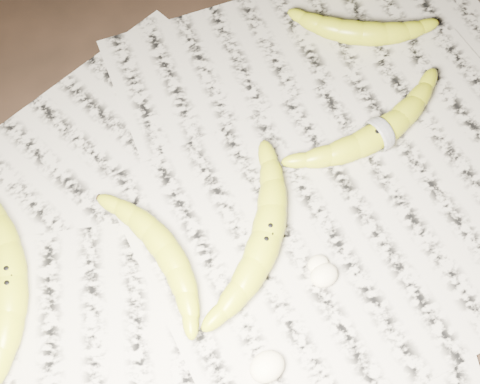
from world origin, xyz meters
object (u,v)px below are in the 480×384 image
banana_left_a (9,281)px  banana_left_b (166,250)px  banana_taped (379,133)px  banana_upper_a (362,32)px  banana_center (266,237)px

banana_left_a → banana_left_b: size_ratio=1.32×
banana_taped → banana_upper_a: banana_taped is taller
banana_center → banana_taped: (0.20, 0.04, -0.00)m
banana_taped → banana_left_a: bearing=170.0°
banana_upper_a → banana_center: bearing=-108.3°
banana_left_a → banana_left_b: banana_left_a is taller
banana_taped → banana_upper_a: bearing=58.1°
banana_left_b → banana_taped: bearing=-92.9°
banana_upper_a → banana_taped: bearing=-81.6°
banana_left_a → banana_center: bearing=-90.7°
banana_taped → banana_upper_a: (0.09, 0.15, -0.00)m
banana_left_b → banana_center: bearing=-116.8°
banana_left_b → banana_center: (0.11, -0.05, 0.00)m
banana_left_a → banana_taped: banana_left_a is taller
banana_left_b → banana_taped: banana_taped is taller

